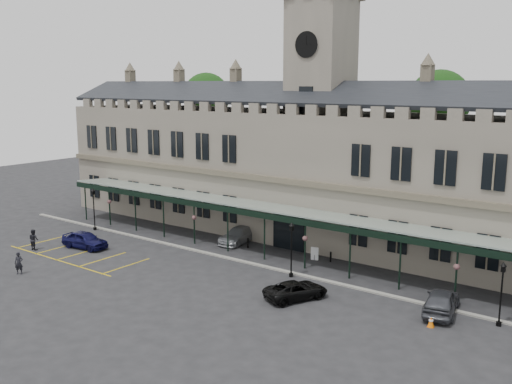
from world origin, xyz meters
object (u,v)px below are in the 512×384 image
Objects in this scene: traffic_cone at (431,322)px; car_van at (296,290)px; car_taxi at (239,235)px; lamp_post_left at (94,205)px; car_right_a at (441,301)px; lamp_post_mid at (291,245)px; lamp_post_right at (502,288)px; sign_board at (315,254)px; person_b at (34,239)px; car_left_a at (85,240)px; clock_tower at (320,100)px; person_a at (19,263)px; station_building at (318,171)px.

car_van reaches higher than traffic_cone.
car_taxi is (-21.14, 7.77, 0.39)m from traffic_cone.
car_right_a is (35.52, -0.20, -1.73)m from lamp_post_left.
lamp_post_mid is 6.53× the size of traffic_cone.
car_taxi is (-24.44, 5.12, -1.71)m from lamp_post_right.
sign_board is at bearing -41.88° from car_van.
person_b is at bearing -166.16° from sign_board.
lamp_post_mid reaches higher than car_left_a.
clock_tower is 5.75× the size of lamp_post_left.
clock_tower is at bearing -46.18° from car_right_a.
lamp_post_left is 35.56m from car_right_a.
car_taxi is 2.67× the size of person_b.
sign_board is 0.25× the size of car_left_a.
lamp_post_right is 3.67× the size of sign_board.
car_taxi is at bearing 23.79° from person_a.
car_van is at bearing -82.99° from sign_board.
lamp_post_left reaches higher than car_right_a.
car_van is at bearing -52.70° from lamp_post_mid.
car_left_a is (-34.44, -4.63, -1.66)m from lamp_post_right.
station_building reaches higher than car_right_a.
station_building is at bearing -45.97° from car_right_a.
car_taxi is (-9.22, 5.15, -1.84)m from lamp_post_mid.
car_van is at bearing -163.54° from lamp_post_right.
car_van reaches higher than sign_board.
clock_tower is 15.92m from lamp_post_mid.
person_b reaches higher than car_taxi.
sign_board is at bearing 149.82° from traffic_cone.
car_left_a is at bearing -45.34° from lamp_post_left.
person_b reaches higher than traffic_cone.
car_van is (2.78, -3.65, -1.93)m from lamp_post_mid.
car_right_a is (8.90, 3.52, 0.19)m from car_van.
traffic_cone is (11.92, -2.63, -2.24)m from lamp_post_mid.
car_van is at bearing -173.62° from traffic_cone.
traffic_cone is at bearing -45.84° from sign_board.
station_building reaches higher than car_taxi.
person_b is (-34.44, -4.99, 0.60)m from traffic_cone.
car_van is 0.94× the size of car_right_a.
car_left_a is 0.94× the size of car_right_a.
clock_tower reaches higher than car_left_a.
person_b reaches higher than person_a.
station_building is 9.35m from sign_board.
clock_tower is 5.46× the size of car_van.
station_building is at bearing -134.43° from person_b.
car_taxi is at bearing 150.83° from lamp_post_mid.
lamp_post_left reaches higher than person_a.
station_building is 13.89× the size of lamp_post_mid.
lamp_post_right reaches higher than traffic_cone.
traffic_cone is 34.81m from person_b.
sign_board is 8.51m from car_taxi.
traffic_cone is at bearing -22.87° from person_a.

